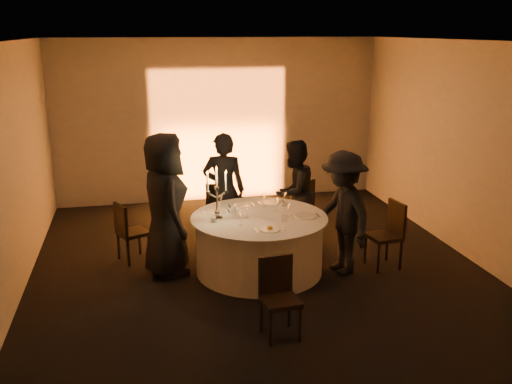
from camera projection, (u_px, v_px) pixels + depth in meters
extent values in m
plane|color=black|center=(259.00, 271.00, 7.69)|extent=(7.00, 7.00, 0.00)
plane|color=silver|center=(260.00, 41.00, 6.86)|extent=(7.00, 7.00, 0.00)
plane|color=#A9A39D|center=(218.00, 121.00, 10.56)|extent=(7.00, 0.00, 7.00)
plane|color=#A9A39D|center=(368.00, 273.00, 3.99)|extent=(7.00, 0.00, 7.00)
plane|color=#A9A39D|center=(9.00, 175.00, 6.66)|extent=(0.00, 7.00, 7.00)
plane|color=#A9A39D|center=(471.00, 152.00, 7.88)|extent=(0.00, 7.00, 7.00)
cube|color=black|center=(222.00, 200.00, 10.68)|extent=(0.25, 0.12, 0.10)
cylinder|color=black|center=(259.00, 270.00, 7.68)|extent=(0.60, 0.60, 0.03)
cylinder|color=black|center=(259.00, 245.00, 7.58)|extent=(0.20, 0.20, 0.75)
cylinder|color=white|center=(259.00, 245.00, 7.58)|extent=(1.68, 1.68, 0.75)
cylinder|color=white|center=(259.00, 217.00, 7.48)|extent=(1.80, 1.80, 0.02)
cube|color=black|center=(133.00, 233.00, 7.94)|extent=(0.49, 0.49, 0.05)
cube|color=black|center=(121.00, 220.00, 7.78)|extent=(0.19, 0.35, 0.42)
cylinder|color=black|center=(149.00, 248.00, 7.96)|extent=(0.04, 0.04, 0.40)
cylinder|color=black|center=(139.00, 241.00, 8.21)|extent=(0.04, 0.04, 0.40)
cylinder|color=black|center=(128.00, 253.00, 7.78)|extent=(0.04, 0.04, 0.40)
cylinder|color=black|center=(119.00, 246.00, 8.03)|extent=(0.04, 0.04, 0.40)
cube|color=black|center=(219.00, 208.00, 9.00)|extent=(0.44, 0.44, 0.05)
cube|color=black|center=(218.00, 197.00, 8.77)|extent=(0.38, 0.11, 0.43)
cylinder|color=black|center=(229.00, 218.00, 9.21)|extent=(0.04, 0.04, 0.40)
cylinder|color=black|center=(209.00, 218.00, 9.21)|extent=(0.04, 0.04, 0.40)
cylinder|color=black|center=(229.00, 224.00, 8.90)|extent=(0.04, 0.04, 0.40)
cylinder|color=black|center=(208.00, 224.00, 8.90)|extent=(0.04, 0.04, 0.40)
cube|color=black|center=(296.00, 210.00, 8.80)|extent=(0.57, 0.57, 0.05)
cube|color=black|center=(306.00, 197.00, 8.61)|extent=(0.35, 0.27, 0.47)
cylinder|color=black|center=(294.00, 219.00, 9.10)|extent=(0.04, 0.04, 0.44)
cylinder|color=black|center=(280.00, 224.00, 8.84)|extent=(0.04, 0.04, 0.44)
cylinder|color=black|center=(311.00, 224.00, 8.87)|extent=(0.04, 0.04, 0.44)
cylinder|color=black|center=(298.00, 229.00, 8.62)|extent=(0.04, 0.04, 0.44)
cube|color=black|center=(384.00, 237.00, 7.70)|extent=(0.45, 0.45, 0.05)
cube|color=black|center=(397.00, 218.00, 7.69)|extent=(0.09, 0.40, 0.46)
cylinder|color=black|center=(365.00, 249.00, 7.87)|extent=(0.04, 0.04, 0.43)
cylinder|color=black|center=(379.00, 258.00, 7.56)|extent=(0.04, 0.04, 0.43)
cylinder|color=black|center=(387.00, 246.00, 7.98)|extent=(0.04, 0.04, 0.43)
cylinder|color=black|center=(401.00, 255.00, 7.67)|extent=(0.04, 0.04, 0.43)
cube|color=black|center=(281.00, 301.00, 5.94)|extent=(0.40, 0.40, 0.05)
cube|color=black|center=(276.00, 274.00, 6.04)|extent=(0.38, 0.07, 0.43)
cylinder|color=black|center=(271.00, 328.00, 5.81)|extent=(0.04, 0.04, 0.40)
cylinder|color=black|center=(300.00, 324.00, 5.90)|extent=(0.04, 0.04, 0.40)
cylinder|color=black|center=(261.00, 314.00, 6.10)|extent=(0.04, 0.04, 0.40)
cylinder|color=black|center=(289.00, 310.00, 6.19)|extent=(0.04, 0.04, 0.40)
imported|color=black|center=(165.00, 205.00, 7.40)|extent=(0.76, 1.02, 1.89)
imported|color=black|center=(224.00, 190.00, 8.39)|extent=(0.71, 0.56, 1.71)
imported|color=black|center=(294.00, 192.00, 8.54)|extent=(0.97, 0.94, 1.57)
imported|color=black|center=(343.00, 213.00, 7.46)|extent=(0.83, 1.17, 1.65)
cylinder|color=white|center=(216.00, 212.00, 7.63)|extent=(0.26, 0.26, 0.01)
cube|color=silver|center=(204.00, 213.00, 7.59)|extent=(0.01, 0.17, 0.01)
cube|color=silver|center=(229.00, 212.00, 7.66)|extent=(0.02, 0.17, 0.01)
sphere|color=gold|center=(216.00, 209.00, 7.62)|extent=(0.07, 0.07, 0.07)
cylinder|color=white|center=(241.00, 205.00, 7.93)|extent=(0.25, 0.25, 0.01)
cube|color=silver|center=(229.00, 206.00, 7.89)|extent=(0.02, 0.17, 0.01)
cube|color=silver|center=(253.00, 205.00, 7.96)|extent=(0.01, 0.17, 0.01)
cylinder|color=white|center=(272.00, 203.00, 8.06)|extent=(0.29, 0.29, 0.01)
cube|color=silver|center=(260.00, 203.00, 8.02)|extent=(0.02, 0.17, 0.01)
cube|color=silver|center=(283.00, 202.00, 8.09)|extent=(0.02, 0.17, 0.01)
cylinder|color=white|center=(306.00, 216.00, 7.48)|extent=(0.29, 0.29, 0.01)
cube|color=silver|center=(293.00, 217.00, 7.44)|extent=(0.02, 0.17, 0.01)
cube|color=silver|center=(318.00, 215.00, 7.51)|extent=(0.01, 0.17, 0.01)
cylinder|color=white|center=(270.00, 229.00, 6.98)|extent=(0.25, 0.25, 0.01)
cube|color=silver|center=(256.00, 230.00, 6.94)|extent=(0.02, 0.17, 0.01)
cube|color=silver|center=(283.00, 229.00, 7.01)|extent=(0.02, 0.17, 0.01)
sphere|color=gold|center=(270.00, 226.00, 6.96)|extent=(0.07, 0.07, 0.07)
cylinder|color=white|center=(213.00, 221.00, 7.28)|extent=(0.11, 0.11, 0.01)
cylinder|color=white|center=(213.00, 219.00, 7.27)|extent=(0.07, 0.07, 0.06)
cylinder|color=silver|center=(218.00, 218.00, 7.38)|extent=(0.14, 0.14, 0.02)
sphere|color=silver|center=(217.00, 213.00, 7.36)|extent=(0.08, 0.08, 0.08)
cylinder|color=silver|center=(217.00, 203.00, 7.32)|extent=(0.03, 0.03, 0.37)
cylinder|color=silver|center=(217.00, 188.00, 7.26)|extent=(0.06, 0.06, 0.03)
cylinder|color=silver|center=(217.00, 178.00, 7.23)|extent=(0.02, 0.02, 0.24)
cone|color=orange|center=(217.00, 168.00, 7.19)|extent=(0.02, 0.02, 0.04)
cylinder|color=silver|center=(212.00, 195.00, 7.28)|extent=(0.13, 0.02, 0.09)
cylinder|color=silver|center=(208.00, 193.00, 7.25)|extent=(0.06, 0.06, 0.03)
cylinder|color=silver|center=(207.00, 183.00, 7.22)|extent=(0.02, 0.02, 0.24)
cone|color=orange|center=(207.00, 172.00, 7.18)|extent=(0.02, 0.02, 0.04)
cylinder|color=silver|center=(222.00, 195.00, 7.30)|extent=(0.13, 0.02, 0.09)
cylinder|color=silver|center=(226.00, 191.00, 7.30)|extent=(0.06, 0.06, 0.03)
cylinder|color=silver|center=(226.00, 182.00, 7.27)|extent=(0.02, 0.02, 0.24)
cone|color=orange|center=(226.00, 171.00, 7.23)|extent=(0.02, 0.02, 0.04)
cylinder|color=white|center=(264.00, 206.00, 7.90)|extent=(0.06, 0.06, 0.01)
cylinder|color=white|center=(264.00, 203.00, 7.89)|extent=(0.01, 0.01, 0.10)
cone|color=white|center=(264.00, 196.00, 7.86)|extent=(0.07, 0.07, 0.09)
cylinder|color=white|center=(247.00, 218.00, 7.42)|extent=(0.06, 0.06, 0.01)
cylinder|color=white|center=(247.00, 214.00, 7.40)|extent=(0.01, 0.01, 0.10)
cone|color=white|center=(247.00, 207.00, 7.38)|extent=(0.07, 0.07, 0.09)
cylinder|color=white|center=(221.00, 209.00, 7.77)|extent=(0.06, 0.06, 0.01)
cylinder|color=white|center=(220.00, 206.00, 7.76)|extent=(0.01, 0.01, 0.10)
cone|color=white|center=(220.00, 199.00, 7.73)|extent=(0.07, 0.07, 0.09)
cylinder|color=white|center=(284.00, 205.00, 7.95)|extent=(0.06, 0.06, 0.01)
cylinder|color=white|center=(284.00, 202.00, 7.93)|extent=(0.01, 0.01, 0.10)
cone|color=white|center=(284.00, 196.00, 7.91)|extent=(0.07, 0.07, 0.09)
cylinder|color=white|center=(241.00, 225.00, 7.15)|extent=(0.06, 0.06, 0.01)
cylinder|color=white|center=(241.00, 221.00, 7.13)|extent=(0.01, 0.01, 0.10)
cone|color=white|center=(241.00, 214.00, 7.11)|extent=(0.07, 0.07, 0.09)
cylinder|color=white|center=(277.00, 211.00, 7.68)|extent=(0.06, 0.06, 0.01)
cylinder|color=white|center=(277.00, 208.00, 7.66)|extent=(0.01, 0.01, 0.10)
cone|color=white|center=(277.00, 201.00, 7.64)|extent=(0.07, 0.07, 0.09)
cylinder|color=white|center=(288.00, 217.00, 7.47)|extent=(0.06, 0.06, 0.01)
cylinder|color=white|center=(288.00, 213.00, 7.45)|extent=(0.01, 0.01, 0.10)
cone|color=white|center=(288.00, 206.00, 7.43)|extent=(0.07, 0.07, 0.09)
cylinder|color=white|center=(233.00, 209.00, 7.64)|extent=(0.07, 0.07, 0.09)
cylinder|color=white|center=(284.00, 219.00, 7.26)|extent=(0.07, 0.07, 0.09)
cylinder|color=white|center=(234.00, 212.00, 7.52)|extent=(0.07, 0.07, 0.09)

